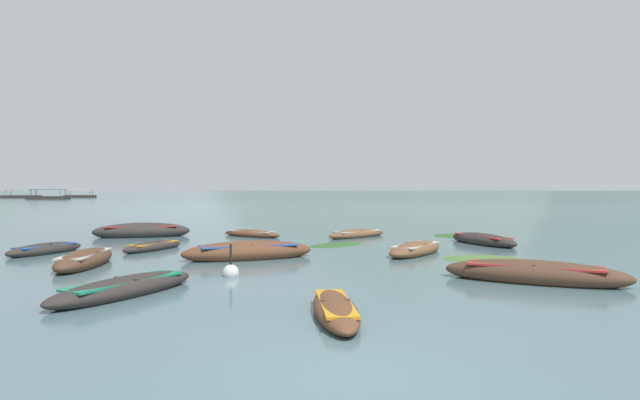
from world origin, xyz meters
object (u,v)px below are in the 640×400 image
rowboat_9 (46,249)px  rowboat_4 (142,231)px  rowboat_5 (85,260)px  rowboat_10 (126,288)px  rowboat_7 (248,252)px  ferry_2 (21,196)px  rowboat_2 (534,273)px  ferry_0 (48,197)px  rowboat_6 (252,234)px  rowboat_13 (483,240)px  rowboat_8 (357,234)px  mooring_buoy (231,272)px  rowboat_11 (153,246)px  rowboat_3 (416,249)px  rowboat_1 (335,309)px  ferry_1 (80,196)px

rowboat_9 → rowboat_4: bearing=77.3°
rowboat_5 → rowboat_10: (2.68, -4.21, -0.03)m
rowboat_7 → ferry_2: 141.95m
rowboat_7 → rowboat_2: bearing=-30.7°
rowboat_5 → ferry_0: ferry_0 is taller
rowboat_6 → rowboat_13: bearing=-20.6°
rowboat_4 → rowboat_8: size_ratio=1.37×
rowboat_10 → ferry_0: bearing=117.3°
rowboat_13 → mooring_buoy: mooring_buoy is taller
rowboat_7 → mooring_buoy: 3.32m
rowboat_11 → ferry_2: size_ratio=0.34×
rowboat_3 → rowboat_4: rowboat_4 is taller
rowboat_2 → ferry_0: ferry_0 is taller
ferry_0 → ferry_2: size_ratio=0.98×
rowboat_3 → mooring_buoy: bearing=-144.2°
rowboat_5 → rowboat_9: (-2.67, 2.98, -0.04)m
rowboat_3 → rowboat_4: size_ratio=0.78×
rowboat_5 → ferry_2: ferry_2 is taller
rowboat_13 → rowboat_9: bearing=-171.8°
rowboat_7 → rowboat_10: rowboat_7 is taller
rowboat_3 → rowboat_5: bearing=-167.3°
rowboat_1 → mooring_buoy: mooring_buoy is taller
rowboat_9 → rowboat_13: size_ratio=0.77×
rowboat_13 → ferry_0: bearing=124.4°
rowboat_8 → rowboat_13: size_ratio=0.86×
rowboat_6 → rowboat_8: 5.15m
rowboat_3 → ferry_1: ferry_1 is taller
rowboat_10 → ferry_0: size_ratio=0.42×
rowboat_5 → rowboat_7: (4.74, 1.41, 0.04)m
rowboat_8 → ferry_1: bearing=118.8°
rowboat_11 → ferry_1: size_ratio=0.38×
rowboat_9 → ferry_0: ferry_0 is taller
rowboat_8 → rowboat_2: bearing=-75.4°
rowboat_13 → rowboat_2: bearing=-102.3°
ferry_1 → rowboat_9: bearing=-66.8°
rowboat_6 → ferry_1: bearing=117.0°
rowboat_6 → ferry_1: size_ratio=0.41×
ferry_2 → mooring_buoy: 144.73m
rowboat_3 → rowboat_8: (-1.38, 6.31, -0.02)m
rowboat_3 → mooring_buoy: 7.33m
rowboat_3 → rowboat_5: rowboat_5 is taller
rowboat_10 → rowboat_13: 14.94m
ferry_0 → ferry_1: bearing=96.9°
rowboat_4 → rowboat_5: size_ratio=1.26×
rowboat_2 → ferry_1: ferry_1 is taller
rowboat_10 → ferry_2: bearing=119.7°
rowboat_13 → rowboat_1: bearing=-121.1°
rowboat_3 → rowboat_7: 5.91m
rowboat_2 → rowboat_3: 5.70m
rowboat_11 → ferry_0: size_ratio=0.35×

